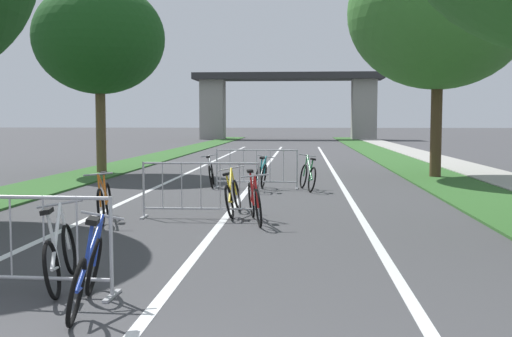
{
  "coord_description": "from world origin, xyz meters",
  "views": [
    {
      "loc": [
        1.43,
        -2.68,
        1.82
      ],
      "look_at": [
        0.5,
        9.76,
        0.85
      ],
      "focal_mm": 43.34,
      "sensor_mm": 36.0,
      "label": 1
    }
  ],
  "objects": [
    {
      "name": "lane_stripe_right_lane",
      "position": [
        2.54,
        19.88,
        0.0
      ],
      "size": [
        0.14,
        39.77,
        0.01
      ],
      "primitive_type": "cube",
      "color": "silver",
      "rests_on": "ground"
    },
    {
      "name": "crowd_barrier_second",
      "position": [
        -0.45,
        8.64,
        0.52
      ],
      "size": [
        2.23,
        0.47,
        1.05
      ],
      "rotation": [
        0.0,
        0.0,
        0.01
      ],
      "color": "#ADADB2",
      "rests_on": "ground"
    },
    {
      "name": "crowd_barrier_third",
      "position": [
        0.21,
        13.79,
        0.52
      ],
      "size": [
        2.23,
        0.49,
        1.05
      ],
      "rotation": [
        0.0,
        0.0,
        -0.02
      ],
      "color": "#ADADB2",
      "rests_on": "ground"
    },
    {
      "name": "crowd_barrier_nearest",
      "position": [
        -1.6,
        3.48,
        0.52
      ],
      "size": [
        2.24,
        0.51,
        1.05
      ],
      "rotation": [
        0.0,
        0.0,
        -0.03
      ],
      "color": "#ADADB2",
      "rests_on": "ground"
    },
    {
      "name": "bicycle_blue_8",
      "position": [
        -0.63,
        3.02,
        0.36
      ],
      "size": [
        0.47,
        1.61,
        0.94
      ],
      "rotation": [
        0.0,
        0.0,
        0.18
      ],
      "color": "black",
      "rests_on": "ground"
    },
    {
      "name": "lane_stripe_center",
      "position": [
        0.0,
        19.88,
        0.0
      ],
      "size": [
        0.14,
        39.77,
        0.01
      ],
      "primitive_type": "cube",
      "color": "silver",
      "rests_on": "ground"
    },
    {
      "name": "bicycle_yellow_7",
      "position": [
        0.1,
        9.1,
        0.36
      ],
      "size": [
        0.52,
        1.7,
        0.93
      ],
      "rotation": [
        0.0,
        0.0,
        -0.02
      ],
      "color": "black",
      "rests_on": "ground"
    },
    {
      "name": "grass_verge_left",
      "position": [
        -5.65,
        28.12,
        0.03
      ],
      "size": [
        2.06,
        68.74,
        0.05
      ],
      "primitive_type": "cube",
      "color": "#2D5B26",
      "rests_on": "ground"
    },
    {
      "name": "bicycle_white_5",
      "position": [
        -1.21,
        3.82,
        0.35
      ],
      "size": [
        0.67,
        1.64,
        0.91
      ],
      "rotation": [
        0.0,
        0.0,
        0.21
      ],
      "color": "black",
      "rests_on": "ground"
    },
    {
      "name": "sidewalk_path_right",
      "position": [
        7.58,
        28.12,
        0.04
      ],
      "size": [
        1.8,
        68.74,
        0.08
      ],
      "primitive_type": "cube",
      "color": "#9E9B93",
      "rests_on": "ground"
    },
    {
      "name": "bicycle_green_1",
      "position": [
        1.58,
        13.42,
        0.37
      ],
      "size": [
        0.5,
        1.61,
        0.94
      ],
      "rotation": [
        0.0,
        0.0,
        0.22
      ],
      "color": "black",
      "rests_on": "ground"
    },
    {
      "name": "bicycle_orange_2",
      "position": [
        -2.12,
        8.14,
        0.37
      ],
      "size": [
        0.5,
        1.66,
        0.93
      ],
      "rotation": [
        0.0,
        0.0,
        3.33
      ],
      "color": "black",
      "rests_on": "ground"
    },
    {
      "name": "bicycle_teal_3",
      "position": [
        0.36,
        13.34,
        0.36
      ],
      "size": [
        0.49,
        1.66,
        0.9
      ],
      "rotation": [
        0.0,
        0.0,
        -0.09
      ],
      "color": "black",
      "rests_on": "ground"
    },
    {
      "name": "tree_left_maple_mid",
      "position": [
        -5.48,
        18.1,
        4.59
      ],
      "size": [
        4.44,
        4.44,
        6.5
      ],
      "color": "brown",
      "rests_on": "ground"
    },
    {
      "name": "lane_stripe_left_lane",
      "position": [
        -2.54,
        19.88,
        0.0
      ],
      "size": [
        0.14,
        39.77,
        0.01
      ],
      "primitive_type": "cube",
      "color": "silver",
      "rests_on": "ground"
    },
    {
      "name": "grass_verge_right",
      "position": [
        5.65,
        28.12,
        0.03
      ],
      "size": [
        2.06,
        68.74,
        0.05
      ],
      "primitive_type": "cube",
      "color": "#2D5B26",
      "rests_on": "ground"
    },
    {
      "name": "tree_right_pine_near",
      "position": [
        5.64,
        17.2,
        5.18
      ],
      "size": [
        5.65,
        5.65,
        7.59
      ],
      "color": "#4C3823",
      "rests_on": "ground"
    },
    {
      "name": "bicycle_silver_4",
      "position": [
        -1.08,
        14.2,
        0.35
      ],
      "size": [
        0.51,
        1.58,
        0.88
      ],
      "rotation": [
        0.0,
        0.0,
        0.1
      ],
      "color": "black",
      "rests_on": "ground"
    },
    {
      "name": "overpass_bridge",
      "position": [
        0.0,
        56.81,
        4.14
      ],
      "size": [
        17.96,
        3.88,
        6.31
      ],
      "color": "#2D2D30",
      "rests_on": "ground"
    },
    {
      "name": "bicycle_red_0",
      "position": [
        0.58,
        8.24,
        0.38
      ],
      "size": [
        0.5,
        1.74,
        0.93
      ],
      "rotation": [
        0.0,
        0.0,
        3.33
      ],
      "color": "black",
      "rests_on": "ground"
    }
  ]
}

